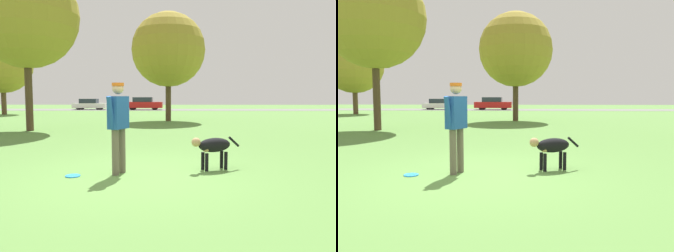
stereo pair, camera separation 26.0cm
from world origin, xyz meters
TOP-DOWN VIEW (x-y plane):
  - ground_plane at (0.00, 0.00)m, footprint 120.00×120.00m
  - far_road_strip at (0.00, 32.82)m, footprint 120.00×6.00m
  - person at (-0.36, 0.10)m, footprint 0.37×0.67m
  - dog at (1.47, 0.50)m, footprint 1.05×0.57m
  - frisbee at (-1.18, -0.12)m, footprint 0.27×0.27m
  - tree_near_left at (-5.64, 8.10)m, footprint 4.46×4.46m
  - tree_far_left at (-14.00, 21.81)m, footprint 5.04×5.04m
  - tree_mid_center at (0.29, 14.28)m, footprint 4.52×4.52m
  - parked_car_white at (-9.55, 33.11)m, footprint 3.94×1.77m
  - parked_car_red at (-2.99, 32.60)m, footprint 4.39×1.81m

SIDE VIEW (x-z plane):
  - ground_plane at x=0.00m, z-range 0.00..0.00m
  - far_road_strip at x=0.00m, z-range 0.00..0.01m
  - frisbee at x=-1.18m, z-range 0.00..0.02m
  - dog at x=1.47m, z-range 0.14..0.81m
  - parked_car_white at x=-9.55m, z-range -0.02..1.28m
  - parked_car_red at x=-2.99m, z-range -0.01..1.47m
  - person at x=-0.36m, z-range 0.17..1.89m
  - tree_far_left at x=-14.00m, z-range 0.90..7.77m
  - tree_mid_center at x=0.29m, z-range 1.04..7.67m
  - tree_near_left at x=-5.64m, z-range 1.34..8.50m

